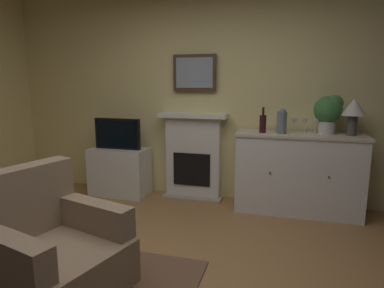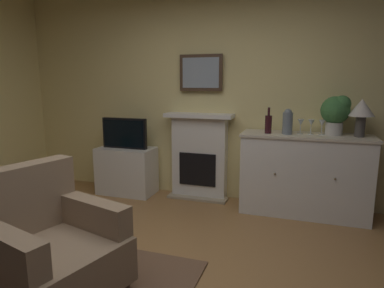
% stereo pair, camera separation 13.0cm
% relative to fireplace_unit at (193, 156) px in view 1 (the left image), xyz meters
% --- Properties ---
extents(wall_rear, '(5.77, 0.06, 2.88)m').
position_rel_fireplace_unit_xyz_m(wall_rear, '(0.29, 0.13, 0.89)').
color(wall_rear, '#EAD68C').
rests_on(wall_rear, ground_plane).
extents(fireplace_unit, '(0.87, 0.30, 1.10)m').
position_rel_fireplace_unit_xyz_m(fireplace_unit, '(0.00, 0.00, 0.00)').
color(fireplace_unit, white).
rests_on(fireplace_unit, ground_plane).
extents(framed_picture, '(0.55, 0.04, 0.45)m').
position_rel_fireplace_unit_xyz_m(framed_picture, '(-0.00, 0.05, 1.05)').
color(framed_picture, '#473323').
extents(sideboard_cabinet, '(1.41, 0.49, 0.92)m').
position_rel_fireplace_unit_xyz_m(sideboard_cabinet, '(1.29, -0.18, -0.09)').
color(sideboard_cabinet, white).
rests_on(sideboard_cabinet, ground_plane).
extents(table_lamp, '(0.26, 0.26, 0.40)m').
position_rel_fireplace_unit_xyz_m(table_lamp, '(1.81, -0.18, 0.65)').
color(table_lamp, '#4C4742').
rests_on(table_lamp, sideboard_cabinet).
extents(wine_bottle, '(0.08, 0.08, 0.29)m').
position_rel_fireplace_unit_xyz_m(wine_bottle, '(0.88, -0.22, 0.48)').
color(wine_bottle, '#331419').
rests_on(wine_bottle, sideboard_cabinet).
extents(wine_glass_left, '(0.07, 0.07, 0.16)m').
position_rel_fireplace_unit_xyz_m(wine_glass_left, '(1.22, -0.16, 0.49)').
color(wine_glass_left, silver).
rests_on(wine_glass_left, sideboard_cabinet).
extents(wine_glass_center, '(0.07, 0.07, 0.16)m').
position_rel_fireplace_unit_xyz_m(wine_glass_center, '(1.33, -0.15, 0.49)').
color(wine_glass_center, silver).
rests_on(wine_glass_center, sideboard_cabinet).
extents(wine_glass_right, '(0.07, 0.07, 0.16)m').
position_rel_fireplace_unit_xyz_m(wine_glass_right, '(1.44, -0.16, 0.49)').
color(wine_glass_right, silver).
rests_on(wine_glass_right, sideboard_cabinet).
extents(vase_decorative, '(0.11, 0.11, 0.28)m').
position_rel_fireplace_unit_xyz_m(vase_decorative, '(1.08, -0.23, 0.51)').
color(vase_decorative, slate).
rests_on(vase_decorative, sideboard_cabinet).
extents(tv_cabinet, '(0.75, 0.42, 0.62)m').
position_rel_fireplace_unit_xyz_m(tv_cabinet, '(-0.97, -0.16, -0.24)').
color(tv_cabinet, white).
rests_on(tv_cabinet, ground_plane).
extents(tv_set, '(0.62, 0.07, 0.40)m').
position_rel_fireplace_unit_xyz_m(tv_set, '(-0.98, -0.19, 0.28)').
color(tv_set, black).
rests_on(tv_set, tv_cabinet).
extents(potted_plant_small, '(0.30, 0.30, 0.43)m').
position_rel_fireplace_unit_xyz_m(potted_plant_small, '(1.57, -0.13, 0.63)').
color(potted_plant_small, beige).
rests_on(potted_plant_small, sideboard_cabinet).
extents(armchair, '(0.98, 0.95, 0.92)m').
position_rel_fireplace_unit_xyz_m(armchair, '(-0.37, -2.32, -0.17)').
color(armchair, '#8C7259').
rests_on(armchair, ground_plane).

